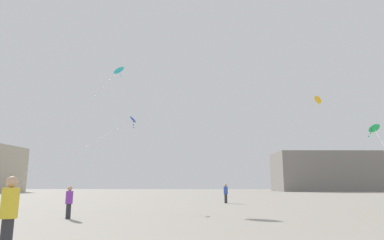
{
  "coord_description": "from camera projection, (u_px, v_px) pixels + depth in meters",
  "views": [
    {
      "loc": [
        0.93,
        -5.13,
        1.6
      ],
      "look_at": [
        0.0,
        20.51,
        6.66
      ],
      "focal_mm": 31.15,
      "sensor_mm": 36.0,
      "label": 1
    }
  ],
  "objects": [
    {
      "name": "person_in_yellow",
      "position": [
        9.0,
        211.0,
        7.96
      ],
      "size": [
        0.4,
        0.4,
        1.82
      ],
      "rotation": [
        0.0,
        0.0,
        5.56
      ],
      "color": "#2D2D33",
      "rests_on": "ground_plane"
    },
    {
      "name": "person_in_purple",
      "position": [
        69.0,
        201.0,
        16.38
      ],
      "size": [
        0.34,
        0.34,
        1.57
      ],
      "rotation": [
        0.0,
        0.0,
        4.64
      ],
      "color": "#2D2D33",
      "rests_on": "ground_plane"
    },
    {
      "name": "person_in_blue",
      "position": [
        226.0,
        192.0,
        30.82
      ],
      "size": [
        0.39,
        0.39,
        1.77
      ],
      "rotation": [
        0.0,
        0.0,
        0.47
      ],
      "color": "#2D2D33",
      "rests_on": "ground_plane"
    },
    {
      "name": "person_in_grey",
      "position": [
        11.0,
        196.0,
        24.06
      ],
      "size": [
        0.35,
        0.35,
        1.59
      ],
      "rotation": [
        0.0,
        0.0,
        4.75
      ],
      "color": "#2D2D33",
      "rests_on": "ground_plane"
    },
    {
      "name": "kite_cyan_diamond",
      "position": [
        118.0,
        70.0,
        34.76
      ],
      "size": [
        5.67,
        9.35,
        12.62
      ],
      "color": "#1EB2C6"
    },
    {
      "name": "kite_amber_diamond",
      "position": [
        317.0,
        101.0,
        35.43
      ],
      "size": [
        10.67,
        3.78,
        9.76
      ],
      "color": "yellow"
    },
    {
      "name": "kite_emerald_diamond",
      "position": [
        374.0,
        129.0,
        25.0
      ],
      "size": [
        3.36,
        8.74,
        4.91
      ],
      "color": "green"
    },
    {
      "name": "kite_cobalt_diamond",
      "position": [
        131.0,
        121.0,
        27.21
      ],
      "size": [
        8.54,
        2.86,
        5.96
      ],
      "color": "blue"
    },
    {
      "name": "building_centre_hall",
      "position": [
        324.0,
        172.0,
        94.45
      ],
      "size": [
        27.91,
        15.24,
        10.84
      ],
      "color": "gray",
      "rests_on": "ground_plane"
    }
  ]
}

